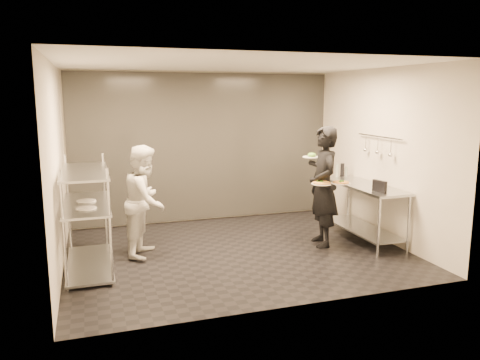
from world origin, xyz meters
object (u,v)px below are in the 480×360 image
object	(u,v)px
waiter	(323,187)
bottle_green	(337,170)
pass_rack	(87,214)
pos_monitor	(380,186)
bottle_dark	(342,170)
chef	(145,201)
pizza_plate_near	(322,183)
pizza_plate_far	(341,183)
bottle_clear	(346,171)
salad_plate	(312,156)
prep_counter	(362,202)

from	to	relation	value
waiter	bottle_green	size ratio (longest dim) A/B	8.23
pass_rack	pos_monitor	bearing A→B (deg)	-8.37
pass_rack	pos_monitor	distance (m)	4.26
bottle_dark	chef	bearing A→B (deg)	-172.34
pass_rack	pizza_plate_near	world-z (taller)	pass_rack
chef	pizza_plate_far	distance (m)	2.97
pos_monitor	bottle_dark	xyz separation A→B (m)	(0.19, 1.42, 0.03)
pass_rack	bottle_clear	size ratio (longest dim) A/B	9.33
salad_plate	bottle_dark	xyz separation A→B (m)	(0.93, 0.62, -0.37)
salad_plate	chef	bearing A→B (deg)	177.08
chef	bottle_green	world-z (taller)	chef
pos_monitor	bottle_clear	bearing A→B (deg)	68.03
pos_monitor	bottle_dark	world-z (taller)	bottle_dark
pizza_plate_near	pizza_plate_far	xyz separation A→B (m)	(0.31, -0.04, -0.00)
pizza_plate_near	salad_plate	bearing A→B (deg)	83.10
pizza_plate_far	bottle_clear	world-z (taller)	bottle_clear
prep_counter	pos_monitor	size ratio (longest dim) A/B	7.12
pizza_plate_near	bottle_dark	world-z (taller)	bottle_dark
waiter	salad_plate	bearing A→B (deg)	-154.98
salad_plate	bottle_clear	world-z (taller)	salad_plate
prep_counter	salad_plate	xyz separation A→B (m)	(-0.86, 0.18, 0.78)
pos_monitor	pizza_plate_far	bearing A→B (deg)	137.52
chef	pizza_plate_near	bearing A→B (deg)	-80.43
pizza_plate_near	bottle_green	size ratio (longest dim) A/B	1.38
waiter	bottle_green	bearing A→B (deg)	148.97
prep_counter	waiter	bearing A→B (deg)	-173.69
salad_plate	bottle_clear	size ratio (longest dim) A/B	1.73
bottle_clear	bottle_green	bearing A→B (deg)	180.00
waiter	salad_plate	size ratio (longest dim) A/B	6.38
pizza_plate_near	bottle_dark	xyz separation A→B (m)	(0.98, 1.09, -0.01)
pass_rack	bottle_dark	xyz separation A→B (m)	(4.40, 0.80, 0.27)
prep_counter	waiter	distance (m)	0.85
pizza_plate_near	prep_counter	bearing A→B (deg)	17.43
prep_counter	waiter	xyz separation A→B (m)	(-0.78, -0.09, 0.32)
pizza_plate_near	bottle_green	distance (m)	1.40
prep_counter	bottle_green	size ratio (longest dim) A/B	7.82
chef	bottle_clear	size ratio (longest dim) A/B	9.62
pizza_plate_near	pizza_plate_far	world-z (taller)	pizza_plate_near
pizza_plate_far	pos_monitor	size ratio (longest dim) A/B	1.13
chef	pos_monitor	xyz separation A→B (m)	(3.38, -0.94, 0.19)
bottle_green	bottle_clear	xyz separation A→B (m)	(0.18, 0.00, -0.03)
pass_rack	prep_counter	distance (m)	4.33
pass_rack	chef	distance (m)	0.89
waiter	bottle_clear	world-z (taller)	waiter
bottle_green	pizza_plate_near	bearing A→B (deg)	-129.08
bottle_green	bottle_clear	world-z (taller)	bottle_green
salad_plate	bottle_dark	world-z (taller)	salad_plate
prep_counter	bottle_clear	world-z (taller)	bottle_clear
chef	bottle_dark	xyz separation A→B (m)	(3.57, 0.48, 0.21)
chef	salad_plate	world-z (taller)	chef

